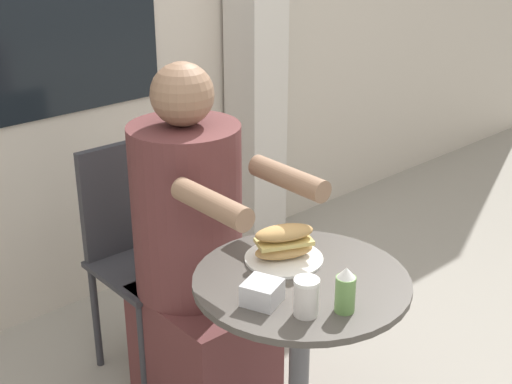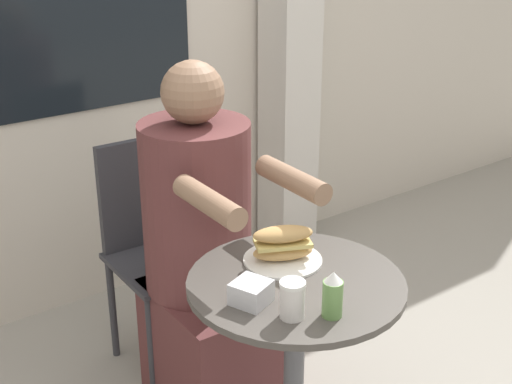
% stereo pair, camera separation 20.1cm
% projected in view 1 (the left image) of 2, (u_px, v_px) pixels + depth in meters
% --- Properties ---
extents(lattice_pillar, '(0.22, 0.22, 2.40)m').
position_uv_depth(lattice_pillar, '(256.00, 10.00, 3.26)').
color(lattice_pillar, beige).
rests_on(lattice_pillar, ground_plane).
extents(cafe_table, '(0.61, 0.61, 0.72)m').
position_uv_depth(cafe_table, '(300.00, 339.00, 2.04)').
color(cafe_table, '#47423D').
rests_on(cafe_table, ground_plane).
extents(diner_chair, '(0.39, 0.39, 0.87)m').
position_uv_depth(diner_chair, '(138.00, 238.00, 2.62)').
color(diner_chair, '#333338').
rests_on(diner_chair, ground_plane).
extents(seated_diner, '(0.37, 0.66, 1.23)m').
position_uv_depth(seated_diner, '(196.00, 270.00, 2.38)').
color(seated_diner, brown).
rests_on(seated_diner, ground_plane).
extents(sandwich_on_plate, '(0.23, 0.23, 0.11)m').
position_uv_depth(sandwich_on_plate, '(284.00, 246.00, 2.05)').
color(sandwich_on_plate, white).
rests_on(sandwich_on_plate, cafe_table).
extents(drink_cup, '(0.07, 0.07, 0.10)m').
position_uv_depth(drink_cup, '(306.00, 297.00, 1.78)').
color(drink_cup, silver).
rests_on(drink_cup, cafe_table).
extents(napkin_box, '(0.12, 0.12, 0.06)m').
position_uv_depth(napkin_box, '(262.00, 292.00, 1.84)').
color(napkin_box, silver).
rests_on(napkin_box, cafe_table).
extents(condiment_bottle, '(0.05, 0.05, 0.13)m').
position_uv_depth(condiment_bottle, '(345.00, 290.00, 1.79)').
color(condiment_bottle, '#66934C').
rests_on(condiment_bottle, cafe_table).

